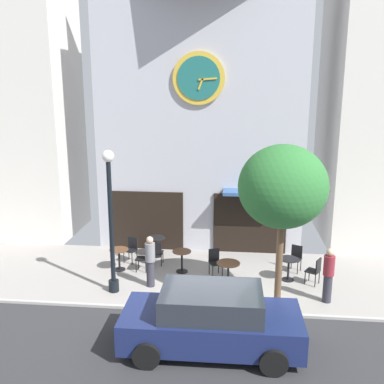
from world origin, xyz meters
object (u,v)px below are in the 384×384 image
(cafe_chair_near_lamp, at_px, (144,256))
(pedestrian_maroon, at_px, (328,275))
(street_tree, at_px, (283,187))
(pedestrian_grey, at_px, (150,261))
(parked_car_navy, at_px, (211,320))
(street_lamp, at_px, (111,222))
(cafe_chair_near_tree, at_px, (315,269))
(cafe_chair_mid_row, at_px, (215,260))
(cafe_table_leftmost, at_px, (119,256))
(cafe_chair_outer, at_px, (131,247))
(cafe_table_near_door, at_px, (182,258))
(cafe_table_center_right, at_px, (289,265))
(cafe_chair_under_awning, at_px, (296,256))
(cafe_table_near_curb, at_px, (156,243))
(cafe_chair_facing_street, at_px, (157,251))
(cafe_table_center_left, at_px, (228,269))

(cafe_chair_near_lamp, bearing_deg, pedestrian_maroon, -15.87)
(street_tree, relative_size, pedestrian_maroon, 2.82)
(pedestrian_grey, height_order, parked_car_navy, pedestrian_grey)
(street_lamp, xyz_separation_m, cafe_chair_near_tree, (6.31, 1.10, -1.73))
(cafe_chair_mid_row, xyz_separation_m, cafe_chair_near_tree, (3.24, -0.45, 0.00))
(cafe_table_leftmost, relative_size, cafe_chair_outer, 0.85)
(cafe_table_near_door, relative_size, cafe_table_center_right, 1.01)
(cafe_chair_mid_row, height_order, cafe_chair_near_tree, same)
(cafe_chair_mid_row, relative_size, cafe_chair_near_tree, 1.00)
(cafe_chair_mid_row, distance_m, cafe_chair_under_awning, 2.82)
(cafe_chair_mid_row, bearing_deg, cafe_table_leftmost, 179.04)
(street_tree, relative_size, cafe_table_leftmost, 6.16)
(cafe_table_near_curb, xyz_separation_m, pedestrian_maroon, (5.67, -3.02, 0.34))
(cafe_chair_outer, relative_size, pedestrian_maroon, 0.54)
(street_lamp, relative_size, pedestrian_grey, 2.66)
(cafe_chair_under_awning, distance_m, cafe_chair_near_lamp, 5.23)
(pedestrian_grey, bearing_deg, cafe_table_center_right, 11.25)
(pedestrian_maroon, distance_m, parked_car_navy, 4.26)
(cafe_table_leftmost, height_order, cafe_chair_facing_street, cafe_chair_facing_street)
(street_lamp, height_order, parked_car_navy, street_lamp)
(cafe_table_near_door, height_order, pedestrian_grey, pedestrian_grey)
(cafe_table_center_right, xyz_separation_m, cafe_chair_outer, (-5.51, 1.06, 0.02))
(street_tree, bearing_deg, cafe_chair_outer, 151.87)
(street_lamp, height_order, cafe_chair_facing_street, street_lamp)
(cafe_chair_near_lamp, bearing_deg, cafe_chair_outer, 128.75)
(street_lamp, bearing_deg, street_tree, -2.96)
(cafe_table_center_left, bearing_deg, cafe_chair_outer, 156.08)
(street_tree, bearing_deg, pedestrian_maroon, 8.71)
(pedestrian_grey, bearing_deg, cafe_chair_under_awning, 19.46)
(cafe_table_center_right, bearing_deg, cafe_chair_under_awning, 67.56)
(cafe_chair_mid_row, height_order, cafe_chair_under_awning, same)
(cafe_chair_facing_street, height_order, pedestrian_maroon, pedestrian_maroon)
(street_tree, height_order, pedestrian_maroon, street_tree)
(cafe_table_near_curb, relative_size, cafe_table_near_door, 0.98)
(cafe_table_leftmost, height_order, cafe_table_center_right, cafe_table_leftmost)
(cafe_table_center_left, height_order, cafe_chair_under_awning, cafe_chair_under_awning)
(cafe_table_center_left, height_order, pedestrian_grey, pedestrian_grey)
(cafe_chair_outer, height_order, parked_car_navy, parked_car_navy)
(street_tree, bearing_deg, cafe_table_center_right, 73.23)
(cafe_table_center_right, distance_m, cafe_chair_near_lamp, 4.88)
(cafe_table_leftmost, relative_size, cafe_chair_under_awning, 0.85)
(cafe_chair_near_tree, height_order, cafe_chair_near_lamp, same)
(cafe_chair_mid_row, bearing_deg, cafe_table_center_left, -56.53)
(cafe_table_near_door, xyz_separation_m, cafe_chair_near_tree, (4.38, -0.57, 0.02))
(cafe_table_near_curb, height_order, cafe_chair_mid_row, cafe_chair_mid_row)
(cafe_chair_facing_street, height_order, cafe_chair_outer, same)
(cafe_chair_near_tree, bearing_deg, street_tree, -133.67)
(pedestrian_grey, distance_m, parked_car_navy, 3.88)
(street_lamp, xyz_separation_m, cafe_table_near_door, (1.93, 1.67, -1.74))
(cafe_table_leftmost, relative_size, cafe_chair_mid_row, 0.85)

